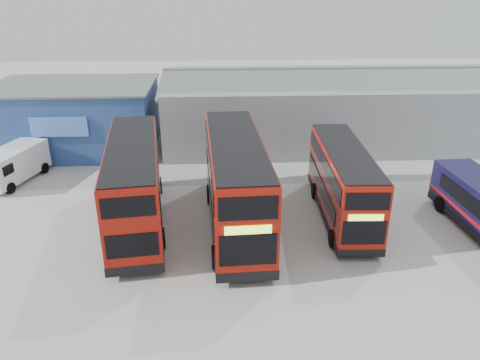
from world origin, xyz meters
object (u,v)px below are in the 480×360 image
office_block (76,117)px  maintenance_shed (348,107)px  double_decker_right (343,184)px  panel_van (13,164)px  double_decker_left (135,186)px  double_decker_centre (236,185)px

office_block → maintenance_shed: (22.00, 2.01, 0.02)m
double_decker_right → panel_van: bearing=165.9°
panel_van → maintenance_shed: bearing=36.0°
double_decker_left → double_decker_right: double_decker_left is taller
maintenance_shed → double_decker_centre: size_ratio=2.59×
maintenance_shed → double_decker_centre: (-10.00, -15.28, -0.16)m
office_block → double_decker_right: (18.01, -12.48, -0.56)m
office_block → maintenance_shed: 22.09m
double_decker_left → double_decker_centre: size_ratio=0.95×
double_decker_centre → maintenance_shed: bearing=53.9°
panel_van → office_block: bearing=85.5°
office_block → maintenance_shed: maintenance_shed is taller
double_decker_centre → panel_van: (-14.55, 6.70, -1.19)m
maintenance_shed → double_decker_left: size_ratio=2.72×
double_decker_centre → panel_van: 16.06m
panel_van → double_decker_right: bearing=0.7°
office_block → double_decker_left: (6.56, -12.84, -0.27)m
maintenance_shed → panel_van: maintenance_shed is taller
maintenance_shed → double_decker_left: (-15.44, -14.85, -0.29)m
office_block → double_decker_centre: (12.00, -13.27, -0.13)m
office_block → maintenance_shed: bearing=5.2°
double_decker_right → double_decker_left: bearing=-176.3°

